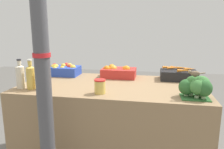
% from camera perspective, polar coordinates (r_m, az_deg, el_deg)
% --- Properties ---
extents(market_table, '(1.79, 0.95, 0.85)m').
position_cam_1_polar(market_table, '(2.32, 0.00, -12.78)').
color(market_table, '#937551').
rests_on(market_table, ground_plane).
extents(support_pole, '(0.12, 0.12, 2.22)m').
position_cam_1_polar(support_pole, '(1.59, -17.65, 0.97)').
color(support_pole, '#4C4C51').
rests_on(support_pole, ground_plane).
extents(apple_crate, '(0.38, 0.25, 0.14)m').
position_cam_1_polar(apple_crate, '(2.65, -12.71, 1.20)').
color(apple_crate, '#2847B7').
rests_on(apple_crate, market_table).
extents(orange_crate, '(0.38, 0.25, 0.14)m').
position_cam_1_polar(orange_crate, '(2.47, 1.64, 0.64)').
color(orange_crate, red).
rests_on(orange_crate, market_table).
extents(carrot_crate, '(0.38, 0.25, 0.14)m').
position_cam_1_polar(carrot_crate, '(2.46, 16.96, -0.07)').
color(carrot_crate, black).
rests_on(carrot_crate, market_table).
extents(broccoli_pile, '(0.25, 0.20, 0.18)m').
position_cam_1_polar(broccoli_pile, '(1.87, 21.21, -2.97)').
color(broccoli_pile, '#2D602D').
rests_on(broccoli_pile, market_table).
extents(juice_bottle_cloudy, '(0.08, 0.08, 0.27)m').
position_cam_1_polar(juice_bottle_cloudy, '(2.18, -22.85, -0.32)').
color(juice_bottle_cloudy, beige).
rests_on(juice_bottle_cloudy, market_table).
extents(juice_bottle_golden, '(0.08, 0.08, 0.28)m').
position_cam_1_polar(juice_bottle_golden, '(2.13, -20.47, -0.48)').
color(juice_bottle_golden, gold).
rests_on(juice_bottle_golden, market_table).
extents(juice_bottle_amber, '(0.07, 0.07, 0.26)m').
position_cam_1_polar(juice_bottle_amber, '(2.08, -18.05, -0.77)').
color(juice_bottle_amber, gold).
rests_on(juice_bottle_amber, market_table).
extents(pickle_jar, '(0.10, 0.10, 0.12)m').
position_cam_1_polar(pickle_jar, '(1.87, -3.17, -3.12)').
color(pickle_jar, '#DBBC56').
rests_on(pickle_jar, market_table).
extents(sparrow_bird, '(0.14, 0.04, 0.05)m').
position_cam_1_polar(sparrow_bird, '(1.82, 20.77, 0.32)').
color(sparrow_bird, '#4C3D2D').
rests_on(sparrow_bird, broccoli_pile).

